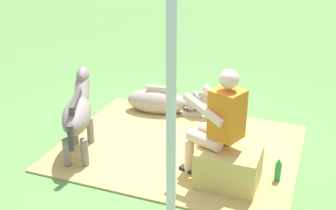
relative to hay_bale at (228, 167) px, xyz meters
name	(u,v)px	position (x,y,z in m)	size (l,w,h in m)	color
ground_plane	(161,151)	(0.93, -0.40, -0.21)	(24.00, 24.00, 0.00)	#568442
hay_patch	(179,147)	(0.75, -0.55, -0.20)	(2.89, 2.30, 0.02)	tan
hay_bale	(228,167)	(0.00, 0.00, 0.00)	(0.65, 0.54, 0.42)	tan
person_seated	(218,121)	(0.15, -0.04, 0.50)	(0.72, 0.56, 1.30)	beige
pony_standing	(78,112)	(1.86, -0.05, 0.32)	(0.73, 1.27, 0.89)	slate
pony_lying	(163,101)	(1.32, -1.46, -0.02)	(1.36, 0.52, 0.42)	gray
soda_bottle	(278,171)	(-0.50, -0.22, -0.07)	(0.07, 0.07, 0.29)	#268C3F
tent_pole_left	(171,184)	(-0.03, 1.85, 0.95)	(0.06, 0.06, 2.31)	silver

